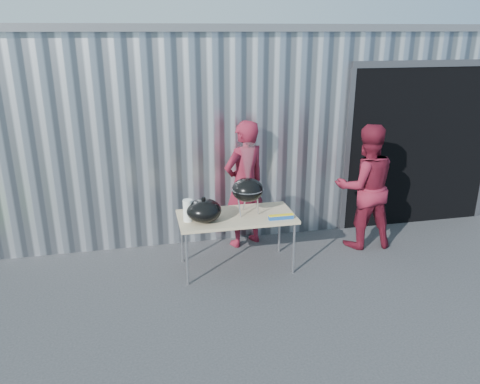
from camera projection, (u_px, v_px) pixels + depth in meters
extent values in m
plane|color=#313133|center=(239.00, 299.00, 5.55)|extent=(80.00, 80.00, 0.00)
cube|color=silver|center=(228.00, 109.00, 9.56)|extent=(8.00, 6.00, 3.00)
cube|color=slate|center=(227.00, 28.00, 9.05)|extent=(8.20, 6.20, 0.10)
cube|color=black|center=(400.00, 141.00, 7.91)|extent=(2.40, 1.20, 2.50)
cube|color=#4C4C51|center=(431.00, 63.00, 6.96)|extent=(2.52, 0.08, 0.10)
cube|color=tan|center=(236.00, 217.00, 6.06)|extent=(1.50, 0.75, 0.04)
cylinder|color=silver|center=(187.00, 259.00, 5.75)|extent=(0.03, 0.03, 0.71)
cylinder|color=silver|center=(294.00, 248.00, 6.03)|extent=(0.03, 0.03, 0.71)
cylinder|color=silver|center=(182.00, 238.00, 6.33)|extent=(0.03, 0.03, 0.71)
cylinder|color=silver|center=(279.00, 229.00, 6.61)|extent=(0.03, 0.03, 0.71)
ellipsoid|color=black|center=(248.00, 190.00, 5.99)|extent=(0.41, 0.41, 0.30)
cylinder|color=silver|center=(248.00, 189.00, 5.99)|extent=(0.41, 0.41, 0.02)
cylinder|color=silver|center=(248.00, 188.00, 5.99)|extent=(0.39, 0.39, 0.01)
cylinder|color=silver|center=(245.00, 201.00, 6.19)|extent=(0.02, 0.02, 0.24)
cylinder|color=silver|center=(239.00, 208.00, 5.97)|extent=(0.02, 0.02, 0.24)
cylinder|color=silver|center=(258.00, 206.00, 6.02)|extent=(0.02, 0.02, 0.24)
cylinder|color=#D27A4B|center=(238.00, 188.00, 5.96)|extent=(0.02, 0.14, 0.02)
cylinder|color=#D27A4B|center=(241.00, 187.00, 5.96)|extent=(0.02, 0.14, 0.02)
cylinder|color=#D27A4B|center=(243.00, 187.00, 5.97)|extent=(0.02, 0.14, 0.02)
cylinder|color=#D27A4B|center=(246.00, 187.00, 5.98)|extent=(0.02, 0.14, 0.02)
cylinder|color=#D27A4B|center=(249.00, 187.00, 5.99)|extent=(0.02, 0.14, 0.02)
cylinder|color=#D27A4B|center=(252.00, 187.00, 5.99)|extent=(0.02, 0.14, 0.02)
cylinder|color=#D27A4B|center=(254.00, 187.00, 6.00)|extent=(0.02, 0.14, 0.02)
cylinder|color=#D27A4B|center=(257.00, 186.00, 6.01)|extent=(0.02, 0.14, 0.02)
cone|color=silver|center=(248.00, 166.00, 5.89)|extent=(0.20, 0.20, 0.55)
ellipsoid|color=black|center=(204.00, 210.00, 5.82)|extent=(0.44, 0.44, 0.29)
cylinder|color=black|center=(204.00, 199.00, 5.77)|extent=(0.05, 0.05, 0.03)
cylinder|color=white|center=(188.00, 210.00, 5.83)|extent=(0.12, 0.12, 0.28)
cube|color=white|center=(192.00, 210.00, 6.11)|extent=(0.20, 0.15, 0.10)
cube|color=#174A99|center=(281.00, 217.00, 5.92)|extent=(0.32, 0.05, 0.05)
cube|color=yellow|center=(281.00, 215.00, 5.91)|extent=(0.32, 0.05, 0.01)
imported|color=maroon|center=(245.00, 184.00, 6.70)|extent=(0.80, 0.68, 1.85)
imported|color=maroon|center=(365.00, 187.00, 6.67)|extent=(0.92, 0.74, 1.81)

